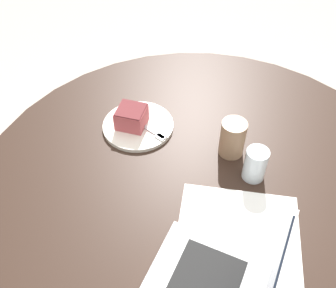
% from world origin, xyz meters
% --- Properties ---
extents(dining_table, '(1.26, 1.26, 0.73)m').
position_xyz_m(dining_table, '(0.00, 0.00, 0.61)').
color(dining_table, black).
rests_on(dining_table, ground_plane).
extents(paper_document, '(0.39, 0.38, 0.00)m').
position_xyz_m(paper_document, '(-0.12, -0.15, 0.73)').
color(paper_document, white).
rests_on(paper_document, dining_table).
extents(plate, '(0.22, 0.22, 0.01)m').
position_xyz_m(plate, '(0.10, 0.27, 0.74)').
color(plate, silver).
rests_on(plate, dining_table).
extents(cake_slice, '(0.10, 0.10, 0.06)m').
position_xyz_m(cake_slice, '(0.10, 0.28, 0.78)').
color(cake_slice, '#B74C51').
rests_on(cake_slice, plate).
extents(fork, '(0.05, 0.17, 0.00)m').
position_xyz_m(fork, '(0.10, 0.23, 0.75)').
color(fork, silver).
rests_on(fork, plate).
extents(coffee_glass, '(0.07, 0.07, 0.11)m').
position_xyz_m(coffee_glass, '(0.15, -0.02, 0.79)').
color(coffee_glass, '#997556').
rests_on(coffee_glass, dining_table).
extents(water_glass, '(0.06, 0.06, 0.10)m').
position_xyz_m(water_glass, '(0.09, -0.11, 0.78)').
color(water_glass, silver).
rests_on(water_glass, dining_table).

